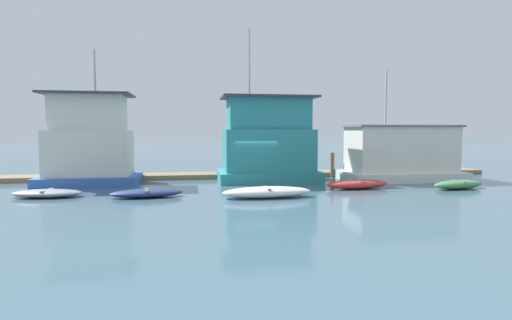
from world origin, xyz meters
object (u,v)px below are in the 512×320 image
object	(u,v)px
houseboat_blue	(90,145)
houseboat_white	(400,154)
dinghy_white	(267,192)
houseboat_teal	(268,143)
dinghy_red	(357,184)
dinghy_green	(458,184)
mooring_post_near_right	(295,166)
dinghy_grey	(47,193)
mooring_post_near_left	(259,166)
mooring_post_far_left	(332,165)
dinghy_navy	(147,193)

from	to	relation	value
houseboat_blue	houseboat_white	world-z (taller)	houseboat_blue
houseboat_white	dinghy_white	distance (m)	11.08
houseboat_teal	houseboat_white	world-z (taller)	houseboat_teal
dinghy_red	dinghy_green	distance (m)	5.38
houseboat_teal	mooring_post_near_right	size ratio (longest dim) A/B	5.89
dinghy_grey	dinghy_white	world-z (taller)	dinghy_white
houseboat_teal	dinghy_red	distance (m)	6.25
dinghy_grey	mooring_post_near_left	bearing A→B (deg)	26.36
houseboat_teal	mooring_post_far_left	world-z (taller)	houseboat_teal
dinghy_red	mooring_post_far_left	bearing A→B (deg)	84.39
houseboat_blue	mooring_post_near_right	xyz separation A→B (m)	(12.52, 0.83, -1.50)
houseboat_blue	dinghy_white	bearing A→B (deg)	-34.65
mooring_post_far_left	dinghy_red	bearing A→B (deg)	-95.61
dinghy_navy	dinghy_red	distance (m)	10.90
mooring_post_far_left	mooring_post_near_right	bearing A→B (deg)	180.00
houseboat_white	mooring_post_near_right	size ratio (longest dim) A/B	4.65
houseboat_blue	houseboat_teal	xyz separation A→B (m)	(10.52, -0.08, 0.06)
dinghy_grey	dinghy_navy	distance (m)	4.66
houseboat_teal	dinghy_green	distance (m)	10.91
houseboat_teal	houseboat_white	size ratio (longest dim) A/B	1.27
houseboat_teal	dinghy_white	xyz separation A→B (m)	(-1.28, -6.30, -2.10)
mooring_post_near_left	mooring_post_near_right	bearing A→B (deg)	0.00
dinghy_red	mooring_post_near_left	size ratio (longest dim) A/B	2.09
houseboat_blue	dinghy_white	size ratio (longest dim) A/B	1.84
houseboat_teal	dinghy_red	size ratio (longest dim) A/B	2.57
houseboat_white	mooring_post_near_right	xyz separation A→B (m)	(-6.34, 1.90, -0.84)
dinghy_green	mooring_post_far_left	bearing A→B (deg)	127.94
mooring_post_far_left	dinghy_white	bearing A→B (deg)	-128.97
dinghy_grey	mooring_post_near_right	bearing A→B (deg)	22.07
dinghy_white	mooring_post_near_left	bearing A→B (deg)	83.26
dinghy_green	houseboat_blue	bearing A→B (deg)	165.04
houseboat_blue	mooring_post_near_right	distance (m)	12.64
dinghy_grey	mooring_post_far_left	bearing A→B (deg)	18.81
houseboat_teal	dinghy_grey	xyz separation A→B (m)	(-11.39, -4.52, -2.17)
dinghy_red	mooring_post_near_right	size ratio (longest dim) A/B	2.30
dinghy_white	dinghy_green	world-z (taller)	dinghy_white
mooring_post_near_left	houseboat_blue	bearing A→B (deg)	-175.28
mooring_post_far_left	houseboat_teal	bearing A→B (deg)	-168.67
dinghy_green	mooring_post_far_left	world-z (taller)	mooring_post_far_left
houseboat_teal	dinghy_grey	world-z (taller)	houseboat_teal
dinghy_red	dinghy_white	bearing A→B (deg)	-159.20
dinghy_red	mooring_post_near_left	xyz separation A→B (m)	(-4.47, 5.19, 0.62)
houseboat_teal	dinghy_green	xyz separation A→B (m)	(9.34, -5.22, -2.11)
dinghy_green	mooring_post_near_right	xyz separation A→B (m)	(-7.34, 6.14, 0.55)
houseboat_blue	mooring_post_far_left	bearing A→B (deg)	3.16
houseboat_blue	dinghy_white	world-z (taller)	houseboat_blue
mooring_post_near_left	dinghy_green	bearing A→B (deg)	-32.14
dinghy_grey	dinghy_navy	size ratio (longest dim) A/B	0.98
dinghy_green	mooring_post_far_left	distance (m)	7.80
mooring_post_near_right	mooring_post_near_left	bearing A→B (deg)	180.00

